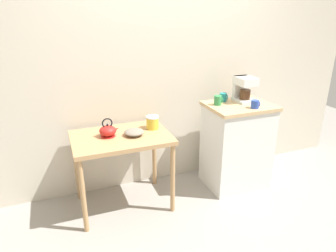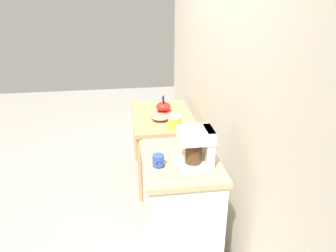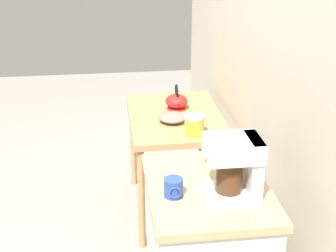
{
  "view_description": "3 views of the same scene",
  "coord_description": "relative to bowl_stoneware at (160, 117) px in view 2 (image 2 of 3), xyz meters",
  "views": [
    {
      "loc": [
        -1.12,
        -2.52,
        1.84
      ],
      "look_at": [
        -0.16,
        -0.0,
        0.8
      ],
      "focal_mm": 33.01,
      "sensor_mm": 36.0,
      "label": 1
    },
    {
      "loc": [
        2.58,
        -0.33,
        2.03
      ],
      "look_at": [
        0.13,
        0.02,
        0.94
      ],
      "focal_mm": 35.79,
      "sensor_mm": 36.0,
      "label": 2
    },
    {
      "loc": [
        2.43,
        -0.37,
        1.99
      ],
      "look_at": [
        -0.11,
        -0.04,
        0.88
      ],
      "focal_mm": 52.52,
      "sensor_mm": 36.0,
      "label": 3
    }
  ],
  "objects": [
    {
      "name": "canister_enamel",
      "position": [
        0.21,
        0.11,
        0.03
      ],
      "size": [
        0.12,
        0.12,
        0.12
      ],
      "color": "gold",
      "rests_on": "wooden_table"
    },
    {
      "name": "ground_plane",
      "position": [
        0.48,
        -0.04,
        -0.77
      ],
      "size": [
        8.0,
        8.0,
        0.0
      ],
      "primitive_type": "plane",
      "color": "gray"
    },
    {
      "name": "mug_blue",
      "position": [
        1.19,
        -0.16,
        0.18
      ],
      "size": [
        0.09,
        0.08,
        0.08
      ],
      "color": "#2D4CAD",
      "rests_on": "kitchen_counter"
    },
    {
      "name": "teakettle",
      "position": [
        -0.23,
        0.06,
        0.02
      ],
      "size": [
        0.19,
        0.15,
        0.18
      ],
      "color": "red",
      "rests_on": "wooden_table"
    },
    {
      "name": "mug_tall_green",
      "position": [
        0.9,
        0.07,
        0.19
      ],
      "size": [
        0.08,
        0.08,
        0.1
      ],
      "color": "#338C4C",
      "rests_on": "kitchen_counter"
    },
    {
      "name": "coffee_maker",
      "position": [
        1.22,
        0.1,
        0.28
      ],
      "size": [
        0.18,
        0.22,
        0.26
      ],
      "color": "white",
      "rests_on": "kitchen_counter"
    },
    {
      "name": "kitchen_counter",
      "position": [
        1.12,
        0.0,
        -0.31
      ],
      "size": [
        0.66,
        0.52,
        0.92
      ],
      "color": "white",
      "rests_on": "ground_plane"
    },
    {
      "name": "bowl_stoneware",
      "position": [
        0.0,
        0.0,
        0.0
      ],
      "size": [
        0.18,
        0.18,
        0.06
      ],
      "color": "gray",
      "rests_on": "wooden_table"
    },
    {
      "name": "mug_dark_teal",
      "position": [
        1.02,
        0.16,
        0.19
      ],
      "size": [
        0.08,
        0.07,
        0.09
      ],
      "color": "teal",
      "rests_on": "kitchen_counter"
    },
    {
      "name": "back_wall",
      "position": [
        0.58,
        0.46,
        0.63
      ],
      "size": [
        4.4,
        0.1,
        2.8
      ],
      "primitive_type": "cube",
      "color": "beige",
      "rests_on": "ground_plane"
    },
    {
      "name": "wooden_table",
      "position": [
        -0.12,
        0.04,
        -0.13
      ],
      "size": [
        0.89,
        0.62,
        0.74
      ],
      "color": "tan",
      "rests_on": "ground_plane"
    }
  ]
}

